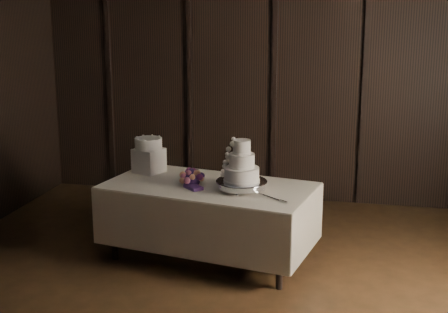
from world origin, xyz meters
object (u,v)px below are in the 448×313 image
bouquet (192,178)px  wedding_cake (238,165)px  display_table (209,219)px  small_cake (148,143)px  box_pedestal (149,160)px  cake_stand (242,186)px

bouquet → wedding_cake: bearing=-9.9°
wedding_cake → display_table: bearing=155.8°
display_table → small_cake: bearing=166.1°
display_table → box_pedestal: box_pedestal is taller
display_table → bouquet: size_ratio=5.30×
display_table → wedding_cake: bearing=-10.3°
cake_stand → bouquet: 0.51m
display_table → cake_stand: 0.53m
bouquet → small_cake: (-0.56, 0.36, 0.24)m
box_pedestal → small_cake: bearing=0.0°
display_table → wedding_cake: wedding_cake is taller
display_table → box_pedestal: size_ratio=8.26×
box_pedestal → bouquet: bearing=-33.2°
display_table → bouquet: (-0.16, -0.04, 0.41)m
display_table → small_cake: (-0.72, 0.33, 0.65)m
bouquet → small_cake: bearing=146.8°
box_pedestal → cake_stand: bearing=-22.1°
display_table → wedding_cake: size_ratio=5.48×
wedding_cake → bouquet: size_ratio=0.97×
box_pedestal → small_cake: size_ratio=0.93×
wedding_cake → box_pedestal: size_ratio=1.51×
wedding_cake → bouquet: wedding_cake is taller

